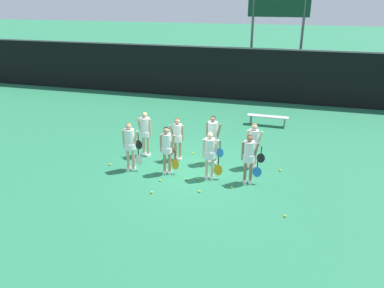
{
  "coord_description": "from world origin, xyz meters",
  "views": [
    {
      "loc": [
        3.19,
        -11.48,
        5.68
      ],
      "look_at": [
        -0.03,
        0.01,
        0.91
      ],
      "focal_mm": 35.0,
      "sensor_mm": 36.0,
      "label": 1
    }
  ],
  "objects_px": {
    "bench_courtside": "(268,117)",
    "tennis_ball_10": "(160,180)",
    "player_7": "(254,142)",
    "tennis_ball_5": "(152,192)",
    "tennis_ball_9": "(193,153)",
    "player_4": "(145,130)",
    "tennis_ball_4": "(285,216)",
    "tennis_ball_8": "(232,187)",
    "tennis_ball_3": "(280,170)",
    "tennis_ball_7": "(199,191)",
    "tennis_ball_1": "(110,164)",
    "player_3": "(249,155)",
    "player_0": "(130,142)",
    "player_1": "(167,146)",
    "player_5": "(177,136)",
    "player_2": "(210,152)",
    "tennis_ball_0": "(186,179)",
    "scoreboard": "(278,15)",
    "tennis_ball_6": "(198,179)",
    "tennis_ball_2": "(198,162)",
    "player_6": "(213,136)"
  },
  "relations": [
    {
      "from": "bench_courtside",
      "to": "tennis_ball_10",
      "type": "bearing_deg",
      "value": -111.97
    },
    {
      "from": "bench_courtside",
      "to": "player_7",
      "type": "bearing_deg",
      "value": -90.05
    },
    {
      "from": "tennis_ball_5",
      "to": "tennis_ball_9",
      "type": "height_order",
      "value": "same"
    },
    {
      "from": "player_4",
      "to": "tennis_ball_4",
      "type": "distance_m",
      "value": 6.13
    },
    {
      "from": "tennis_ball_8",
      "to": "tennis_ball_9",
      "type": "relative_size",
      "value": 0.91
    },
    {
      "from": "tennis_ball_3",
      "to": "tennis_ball_4",
      "type": "distance_m",
      "value": 2.92
    },
    {
      "from": "tennis_ball_8",
      "to": "tennis_ball_7",
      "type": "bearing_deg",
      "value": -148.7
    },
    {
      "from": "tennis_ball_5",
      "to": "tennis_ball_8",
      "type": "bearing_deg",
      "value": 23.56
    },
    {
      "from": "tennis_ball_1",
      "to": "tennis_ball_7",
      "type": "bearing_deg",
      "value": -16.34
    },
    {
      "from": "tennis_ball_3",
      "to": "tennis_ball_1",
      "type": "bearing_deg",
      "value": -168.89
    },
    {
      "from": "bench_courtside",
      "to": "player_7",
      "type": "xyz_separation_m",
      "value": [
        -0.11,
        -4.75,
        0.57
      ]
    },
    {
      "from": "tennis_ball_8",
      "to": "player_3",
      "type": "bearing_deg",
      "value": 50.48
    },
    {
      "from": "tennis_ball_5",
      "to": "player_0",
      "type": "bearing_deg",
      "value": 132.86
    },
    {
      "from": "player_1",
      "to": "player_5",
      "type": "xyz_separation_m",
      "value": [
        -0.01,
        1.17,
        -0.05
      ]
    },
    {
      "from": "player_2",
      "to": "player_3",
      "type": "height_order",
      "value": "player_3"
    },
    {
      "from": "player_4",
      "to": "tennis_ball_5",
      "type": "distance_m",
      "value": 3.14
    },
    {
      "from": "player_5",
      "to": "tennis_ball_5",
      "type": "bearing_deg",
      "value": -95.13
    },
    {
      "from": "tennis_ball_5",
      "to": "tennis_ball_7",
      "type": "height_order",
      "value": "same"
    },
    {
      "from": "player_4",
      "to": "tennis_ball_10",
      "type": "bearing_deg",
      "value": -52.45
    },
    {
      "from": "tennis_ball_0",
      "to": "tennis_ball_8",
      "type": "height_order",
      "value": "same"
    },
    {
      "from": "scoreboard",
      "to": "bench_courtside",
      "type": "bearing_deg",
      "value": -87.81
    },
    {
      "from": "player_3",
      "to": "player_5",
      "type": "xyz_separation_m",
      "value": [
        -2.75,
        1.14,
        -0.04
      ]
    },
    {
      "from": "scoreboard",
      "to": "player_0",
      "type": "relative_size",
      "value": 3.52
    },
    {
      "from": "player_1",
      "to": "tennis_ball_6",
      "type": "xyz_separation_m",
      "value": [
        1.13,
        -0.22,
        -0.95
      ]
    },
    {
      "from": "bench_courtside",
      "to": "player_4",
      "type": "bearing_deg",
      "value": -129.34
    },
    {
      "from": "player_2",
      "to": "player_3",
      "type": "bearing_deg",
      "value": -5.6
    },
    {
      "from": "tennis_ball_3",
      "to": "tennis_ball_9",
      "type": "xyz_separation_m",
      "value": [
        -3.32,
        0.62,
        -0.0
      ]
    },
    {
      "from": "player_2",
      "to": "tennis_ball_0",
      "type": "xyz_separation_m",
      "value": [
        -0.71,
        -0.35,
        -0.9
      ]
    },
    {
      "from": "tennis_ball_3",
      "to": "tennis_ball_6",
      "type": "height_order",
      "value": "tennis_ball_3"
    },
    {
      "from": "player_0",
      "to": "tennis_ball_9",
      "type": "height_order",
      "value": "player_0"
    },
    {
      "from": "scoreboard",
      "to": "tennis_ball_10",
      "type": "xyz_separation_m",
      "value": [
        -2.68,
        -11.74,
        -4.61
      ]
    },
    {
      "from": "player_0",
      "to": "player_5",
      "type": "xyz_separation_m",
      "value": [
        1.29,
        1.26,
        -0.07
      ]
    },
    {
      "from": "tennis_ball_2",
      "to": "tennis_ball_4",
      "type": "bearing_deg",
      "value": -40.61
    },
    {
      "from": "tennis_ball_9",
      "to": "tennis_ball_10",
      "type": "distance_m",
      "value": 2.49
    },
    {
      "from": "tennis_ball_6",
      "to": "tennis_ball_10",
      "type": "relative_size",
      "value": 1.03
    },
    {
      "from": "player_2",
      "to": "tennis_ball_10",
      "type": "height_order",
      "value": "player_2"
    },
    {
      "from": "tennis_ball_0",
      "to": "tennis_ball_5",
      "type": "distance_m",
      "value": 1.38
    },
    {
      "from": "player_7",
      "to": "tennis_ball_10",
      "type": "relative_size",
      "value": 24.72
    },
    {
      "from": "tennis_ball_6",
      "to": "scoreboard",
      "type": "bearing_deg",
      "value": 82.32
    },
    {
      "from": "player_1",
      "to": "tennis_ball_6",
      "type": "height_order",
      "value": "player_1"
    },
    {
      "from": "tennis_ball_6",
      "to": "tennis_ball_9",
      "type": "relative_size",
      "value": 0.95
    },
    {
      "from": "bench_courtside",
      "to": "player_6",
      "type": "distance_m",
      "value": 5.07
    },
    {
      "from": "tennis_ball_6",
      "to": "tennis_ball_8",
      "type": "height_order",
      "value": "tennis_ball_6"
    },
    {
      "from": "player_3",
      "to": "tennis_ball_6",
      "type": "relative_size",
      "value": 24.49
    },
    {
      "from": "tennis_ball_0",
      "to": "tennis_ball_3",
      "type": "height_order",
      "value": "tennis_ball_3"
    },
    {
      "from": "tennis_ball_5",
      "to": "scoreboard",
      "type": "bearing_deg",
      "value": 78.11
    },
    {
      "from": "player_2",
      "to": "tennis_ball_3",
      "type": "xyz_separation_m",
      "value": [
        2.24,
        1.16,
        -0.9
      ]
    },
    {
      "from": "player_1",
      "to": "tennis_ball_7",
      "type": "bearing_deg",
      "value": -46.39
    },
    {
      "from": "tennis_ball_5",
      "to": "tennis_ball_4",
      "type": "bearing_deg",
      "value": -3.46
    },
    {
      "from": "player_5",
      "to": "tennis_ball_8",
      "type": "xyz_separation_m",
      "value": [
        2.32,
        -1.66,
        -0.91
      ]
    }
  ]
}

